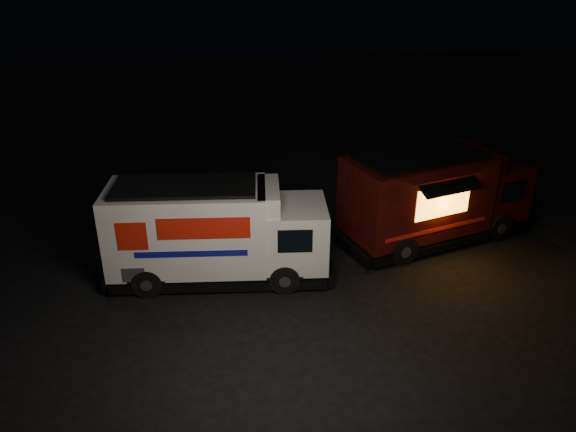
# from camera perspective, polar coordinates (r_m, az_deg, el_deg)

# --- Properties ---
(ground) EXTENTS (80.00, 80.00, 0.00)m
(ground) POSITION_cam_1_polar(r_m,az_deg,el_deg) (15.76, -0.27, -8.44)
(ground) COLOR black
(ground) RESTS_ON ground
(white_truck) EXTENTS (6.64, 2.67, 2.95)m
(white_truck) POSITION_cam_1_polar(r_m,az_deg,el_deg) (16.21, -7.05, -1.58)
(white_truck) COLOR silver
(white_truck) RESTS_ON ground
(red_truck) EXTENTS (6.98, 4.33, 3.05)m
(red_truck) POSITION_cam_1_polar(r_m,az_deg,el_deg) (18.98, 14.88, 2.06)
(red_truck) COLOR #3C0D0A
(red_truck) RESTS_ON ground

